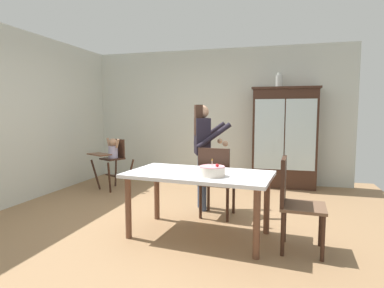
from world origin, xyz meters
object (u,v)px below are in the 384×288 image
at_px(adult_person, 203,144).
at_px(dining_chair_right_end, 293,197).
at_px(ceramic_vase, 279,81).
at_px(dining_chair_far_side, 216,178).
at_px(china_cabinet, 284,137).
at_px(dining_table, 199,181).
at_px(birthday_cake, 212,171).
at_px(high_chair_with_toddler, 112,154).

xyz_separation_m(adult_person, dining_chair_right_end, (1.22, -1.12, -0.41)).
height_order(ceramic_vase, adult_person, ceramic_vase).
bearing_deg(dining_chair_far_side, china_cabinet, -108.43).
height_order(china_cabinet, dining_chair_far_side, china_cabinet).
relative_size(dining_table, birthday_cake, 6.07).
xyz_separation_m(ceramic_vase, dining_chair_right_end, (0.18, -2.88, -1.45)).
distance_m(ceramic_vase, dining_chair_right_end, 3.23).
xyz_separation_m(dining_table, dining_chair_far_side, (0.07, 0.65, -0.09)).
distance_m(high_chair_with_toddler, dining_chair_right_end, 3.61).
relative_size(china_cabinet, dining_table, 1.11).
relative_size(adult_person, birthday_cake, 5.47).
height_order(dining_table, dining_chair_far_side, dining_chair_far_side).
height_order(dining_table, dining_chair_right_end, dining_chair_right_end).
bearing_deg(dining_chair_far_side, high_chair_with_toddler, -22.48).
xyz_separation_m(high_chair_with_toddler, dining_table, (2.08, -1.74, -0.01)).
bearing_deg(birthday_cake, high_chair_with_toddler, 140.07).
distance_m(high_chair_with_toddler, birthday_cake, 2.95).
relative_size(china_cabinet, high_chair_with_toddler, 1.99).
bearing_deg(dining_chair_right_end, dining_chair_far_side, 54.92).
xyz_separation_m(china_cabinet, birthday_cake, (-0.78, -2.93, -0.16)).
bearing_deg(dining_chair_right_end, dining_table, 87.49).
distance_m(china_cabinet, dining_chair_far_side, 2.34).
bearing_deg(dining_chair_right_end, high_chair_with_toddler, 62.54).
height_order(high_chair_with_toddler, dining_table, high_chair_with_toddler).
height_order(adult_person, birthday_cake, adult_person).
bearing_deg(birthday_cake, ceramic_vase, 77.35).
relative_size(birthday_cake, dining_chair_right_end, 0.29).
xyz_separation_m(dining_table, dining_chair_right_end, (1.02, -0.10, -0.09)).
height_order(china_cabinet, birthday_cake, china_cabinet).
bearing_deg(high_chair_with_toddler, dining_table, -13.64).
relative_size(dining_table, dining_chair_right_end, 1.77).
xyz_separation_m(ceramic_vase, dining_chair_far_side, (-0.78, -2.13, -1.45)).
relative_size(high_chair_with_toddler, birthday_cake, 3.39).
xyz_separation_m(ceramic_vase, adult_person, (-1.04, -1.77, -1.04)).
relative_size(ceramic_vase, dining_chair_right_end, 0.28).
bearing_deg(high_chair_with_toddler, dining_chair_right_end, -4.43).
distance_m(china_cabinet, adult_person, 2.11).
height_order(high_chair_with_toddler, dining_chair_far_side, dining_chair_far_side).
relative_size(ceramic_vase, birthday_cake, 0.96).
distance_m(dining_table, dining_chair_right_end, 1.03).
distance_m(adult_person, dining_table, 1.08).
height_order(china_cabinet, adult_person, china_cabinet).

